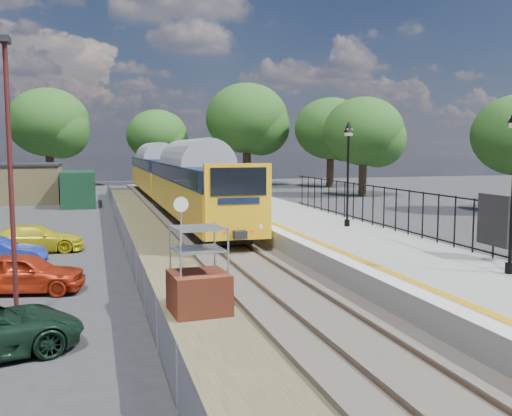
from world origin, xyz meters
name	(u,v)px	position (x,y,z in m)	size (l,w,h in m)	color
ground	(274,285)	(0.00, 0.00, 0.00)	(120.00, 120.00, 0.00)	#2D2D30
track_bed	(203,237)	(-0.47, 9.67, 0.09)	(5.90, 80.00, 0.29)	#473F38
platform	(307,231)	(4.20, 8.00, 0.45)	(5.00, 70.00, 0.90)	gray
platform_edge	(265,223)	(2.14, 8.00, 0.90)	(0.90, 70.00, 0.01)	silver
victorian_lamp_north	(348,149)	(5.30, 6.00, 4.30)	(0.44, 0.44, 4.60)	black
palisade_fence	(419,214)	(6.55, 2.24, 1.84)	(0.12, 26.00, 2.00)	black
wire_fence	(120,223)	(-4.20, 12.00, 0.60)	(0.06, 52.00, 1.20)	#999EA3
outbuilding	(21,184)	(-10.91, 31.21, 1.52)	(10.80, 10.10, 3.12)	tan
tree_line	(162,126)	(1.40, 42.00, 6.61)	(56.80, 43.80, 11.88)	#332319
train	(170,175)	(0.00, 25.04, 2.34)	(2.82, 40.83, 3.51)	#ECAB14
brick_plinth	(199,272)	(-2.86, -2.49, 1.12)	(1.56, 1.56, 2.34)	brown
speed_sign	(181,221)	(-2.50, 2.90, 1.78)	(0.53, 0.13, 2.64)	#999EA3
carpark_lamp	(10,163)	(-7.35, -1.91, 3.98)	(0.25, 0.50, 6.97)	#481918
car_red	(23,273)	(-7.52, 1.18, 0.61)	(1.44, 3.59, 1.22)	#AE2A10
car_yellow	(36,239)	(-7.81, 8.32, 0.57)	(1.59, 3.90, 1.13)	gold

